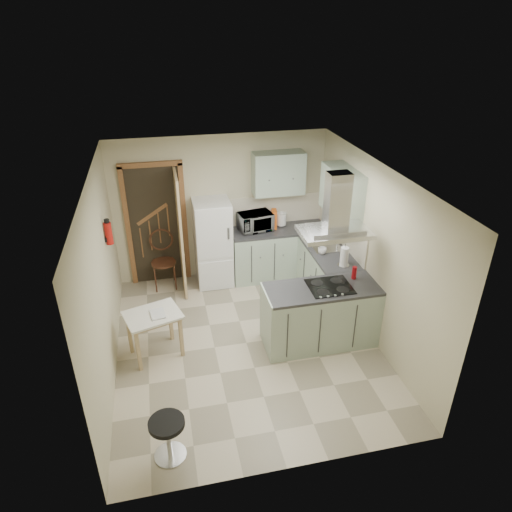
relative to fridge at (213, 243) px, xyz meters
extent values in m
plane|color=beige|center=(0.20, -1.80, -0.75)|extent=(4.20, 4.20, 0.00)
plane|color=silver|center=(0.20, -1.80, 1.75)|extent=(4.20, 4.20, 0.00)
plane|color=beige|center=(0.20, 0.30, 0.50)|extent=(3.60, 0.00, 3.60)
plane|color=beige|center=(-1.60, -1.80, 0.50)|extent=(0.00, 4.20, 4.20)
plane|color=beige|center=(2.00, -1.80, 0.50)|extent=(0.00, 4.20, 4.20)
cube|color=brown|center=(-0.90, 0.27, 0.30)|extent=(1.10, 0.12, 2.10)
cube|color=white|center=(0.00, 0.00, 0.00)|extent=(0.60, 0.60, 1.50)
cube|color=#9EB2A0|center=(0.86, 0.00, -0.30)|extent=(1.08, 0.60, 0.90)
cube|color=#9EB2A0|center=(1.70, -0.68, -0.30)|extent=(0.60, 1.95, 0.90)
cube|color=beige|center=(1.16, 0.29, 0.40)|extent=(1.68, 0.02, 0.50)
cube|color=#9EB2A0|center=(1.15, 0.12, 1.10)|extent=(0.85, 0.35, 0.70)
cube|color=#9EB2A0|center=(1.82, -0.95, 1.10)|extent=(0.35, 0.90, 0.70)
cube|color=#9EB2A0|center=(1.22, -1.98, -0.30)|extent=(1.55, 0.65, 0.90)
cube|color=black|center=(1.32, -1.98, 0.16)|extent=(0.58, 0.50, 0.01)
cube|color=silver|center=(1.32, -1.98, 0.97)|extent=(0.90, 0.55, 0.10)
cube|color=silver|center=(1.70, -0.85, 0.16)|extent=(0.45, 0.40, 0.01)
cylinder|color=#B2140F|center=(-1.54, -0.90, 0.75)|extent=(0.10, 0.10, 0.32)
cube|color=tan|center=(-1.05, -1.76, -0.42)|extent=(0.83, 0.72, 0.67)
cube|color=#431C16|center=(-0.85, 0.02, -0.29)|extent=(0.42, 0.42, 0.92)
cylinder|color=black|center=(-0.97, -3.47, -0.50)|extent=(0.40, 0.40, 0.51)
imported|color=black|center=(0.74, 0.05, 0.30)|extent=(0.61, 0.47, 0.31)
cylinder|color=white|center=(1.22, 0.13, 0.28)|extent=(0.18, 0.18, 0.25)
cube|color=orange|center=(1.08, 0.08, 0.31)|extent=(0.12, 0.22, 0.32)
imported|color=#9F9FAA|center=(1.83, -0.28, 0.25)|extent=(0.11, 0.11, 0.20)
cylinder|color=white|center=(1.73, -1.46, 0.30)|extent=(0.13, 0.13, 0.30)
imported|color=silver|center=(1.56, -1.04, 0.20)|extent=(0.16, 0.16, 0.10)
cylinder|color=#9F0D14|center=(1.73, -1.84, 0.24)|extent=(0.07, 0.07, 0.18)
imported|color=#8C2E40|center=(-1.08, -1.80, -0.03)|extent=(0.22, 0.28, 0.11)
camera|label=1|loc=(-0.80, -6.89, 3.41)|focal=32.00mm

